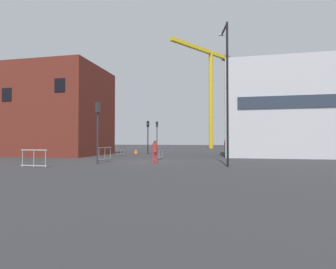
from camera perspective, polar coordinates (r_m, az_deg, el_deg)
ground at (r=20.48m, az=-4.27°, el=-5.86°), size 160.00×160.00×0.00m
brick_building at (r=32.39m, az=-22.50°, el=4.54°), size 9.88×8.53×9.75m
office_block at (r=29.70m, az=25.62°, el=4.72°), size 13.70×7.52×9.37m
construction_crane at (r=56.64m, az=8.96°, el=11.26°), size 11.18×14.94×20.64m
streetlamp_tall at (r=17.33m, az=12.57°, el=10.77°), size 0.63×1.89×9.06m
traffic_light_corner at (r=36.00m, az=-2.41°, el=0.58°), size 0.28×0.38×4.22m
traffic_light_far at (r=18.98m, az=-14.96°, el=2.44°), size 0.38×0.36×4.28m
traffic_light_verge at (r=31.68m, az=-4.37°, el=0.57°), size 0.25×0.38×3.97m
pedestrian_walking at (r=29.49m, az=12.36°, el=-2.46°), size 0.34×0.34×1.75m
pedestrian_waiting at (r=19.01m, az=-2.87°, el=-3.33°), size 0.34×0.34×1.65m
safety_barrier_mid_span at (r=22.90m, az=-1.96°, el=-3.97°), size 0.19×2.23×1.08m
safety_barrier_right_run at (r=22.33m, az=-13.49°, el=-4.01°), size 0.24×2.02×1.08m
safety_barrier_front at (r=18.04m, az=-27.02°, el=-4.55°), size 1.81×0.10×1.08m
safety_barrier_rear at (r=29.15m, az=-10.21°, el=-3.39°), size 0.13×2.17×1.08m
traffic_cone_orange at (r=32.27m, az=-6.96°, el=-3.68°), size 0.62×0.62×0.62m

